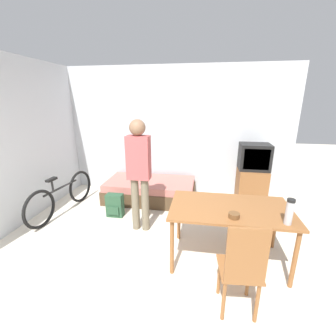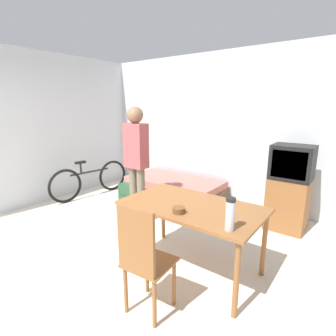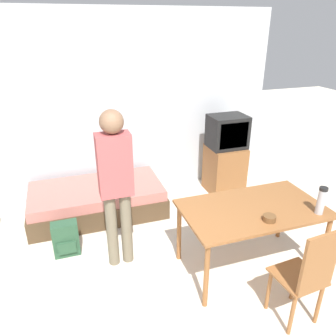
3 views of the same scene
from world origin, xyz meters
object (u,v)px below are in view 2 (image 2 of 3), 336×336
(person_standing, at_px, (136,157))
(daybed, at_px, (174,189))
(dining_table, at_px, (192,211))
(bicycle, at_px, (90,180))
(mate_bowl, at_px, (179,210))
(thermos_flask, at_px, (230,213))
(wooden_chair, at_px, (143,257))
(backpack, at_px, (127,196))
(tv, at_px, (289,189))

(person_standing, bearing_deg, daybed, 95.66)
(dining_table, distance_m, bicycle, 3.01)
(daybed, relative_size, mate_bowl, 14.77)
(thermos_flask, height_order, mate_bowl, thermos_flask)
(person_standing, height_order, mate_bowl, person_standing)
(daybed, distance_m, thermos_flask, 2.86)
(wooden_chair, bearing_deg, backpack, 139.06)
(person_standing, bearing_deg, mate_bowl, -30.87)
(dining_table, height_order, backpack, dining_table)
(dining_table, bearing_deg, wooden_chair, -87.21)
(person_standing, relative_size, backpack, 4.20)
(tv, xyz_separation_m, dining_table, (-0.59, -1.70, 0.08))
(mate_bowl, bearing_deg, tv, 73.65)
(person_standing, relative_size, thermos_flask, 6.10)
(daybed, xyz_separation_m, backpack, (-0.46, -0.79, -0.00))
(daybed, xyz_separation_m, bicycle, (-1.46, -0.82, 0.12))
(dining_table, height_order, thermos_flask, thermos_flask)
(backpack, bearing_deg, thermos_flask, -25.38)
(tv, distance_m, thermos_flask, 2.03)
(daybed, height_order, person_standing, person_standing)
(wooden_chair, relative_size, mate_bowl, 8.20)
(wooden_chair, xyz_separation_m, mate_bowl, (-0.03, 0.55, 0.22))
(wooden_chair, height_order, backpack, wooden_chair)
(daybed, bearing_deg, person_standing, -84.34)
(wooden_chair, bearing_deg, person_standing, 135.19)
(tv, distance_m, bicycle, 3.58)
(dining_table, xyz_separation_m, backpack, (-1.88, 0.86, -0.47))
(bicycle, bearing_deg, dining_table, -16.02)
(thermos_flask, bearing_deg, backpack, 154.62)
(dining_table, bearing_deg, thermos_flask, -28.40)
(tv, relative_size, person_standing, 0.70)
(person_standing, xyz_separation_m, mate_bowl, (1.32, -0.79, -0.25))
(mate_bowl, bearing_deg, daybed, 126.84)
(daybed, relative_size, thermos_flask, 6.37)
(bicycle, bearing_deg, thermos_flask, -18.18)
(thermos_flask, xyz_separation_m, mate_bowl, (-0.55, 0.04, -0.13))
(daybed, bearing_deg, bicycle, -150.59)
(daybed, relative_size, dining_table, 1.25)
(daybed, distance_m, person_standing, 1.40)
(backpack, bearing_deg, daybed, 59.72)
(dining_table, height_order, mate_bowl, mate_bowl)
(backpack, bearing_deg, person_standing, -29.75)
(bicycle, relative_size, backpack, 4.00)
(wooden_chair, distance_m, bicycle, 3.35)
(person_standing, bearing_deg, tv, 31.83)
(person_standing, distance_m, thermos_flask, 2.05)
(tv, distance_m, dining_table, 1.80)
(dining_table, height_order, bicycle, dining_table)
(bicycle, xyz_separation_m, person_standing, (1.57, -0.30, 0.70))
(person_standing, bearing_deg, wooden_chair, -44.81)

